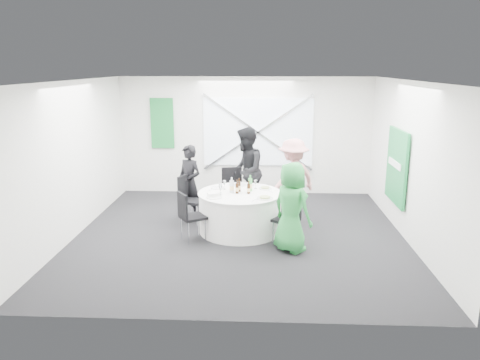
{
  "coord_description": "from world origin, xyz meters",
  "views": [
    {
      "loc": [
        0.4,
        -8.14,
        3.06
      ],
      "look_at": [
        0.0,
        0.2,
        1.0
      ],
      "focal_mm": 35.0,
      "sensor_mm": 36.0,
      "label": 1
    }
  ],
  "objects_px": {
    "person_woman_green": "(292,207)",
    "clear_water_bottle": "(232,187)",
    "chair_back": "(233,187)",
    "chair_back_right": "(284,194)",
    "green_water_bottle": "(250,185)",
    "person_man_back_left": "(189,183)",
    "chair_front_left": "(189,213)",
    "person_man_back": "(246,171)",
    "chair_back_left": "(190,195)",
    "chair_front_right": "(290,216)",
    "person_woman_pink": "(293,180)",
    "banquet_table": "(240,212)"
  },
  "relations": [
    {
      "from": "person_man_back_left",
      "to": "person_man_back",
      "type": "distance_m",
      "value": 1.2
    },
    {
      "from": "chair_back",
      "to": "clear_water_bottle",
      "type": "height_order",
      "value": "clear_water_bottle"
    },
    {
      "from": "chair_back",
      "to": "clear_water_bottle",
      "type": "xyz_separation_m",
      "value": [
        0.05,
        -1.08,
        0.3
      ]
    },
    {
      "from": "person_man_back_left",
      "to": "banquet_table",
      "type": "bearing_deg",
      "value": -0.0
    },
    {
      "from": "chair_back_right",
      "to": "chair_front_left",
      "type": "xyz_separation_m",
      "value": [
        -1.72,
        -1.28,
        -0.01
      ]
    },
    {
      "from": "person_man_back",
      "to": "clear_water_bottle",
      "type": "xyz_separation_m",
      "value": [
        -0.22,
        -1.12,
        -0.04
      ]
    },
    {
      "from": "clear_water_bottle",
      "to": "chair_front_left",
      "type": "bearing_deg",
      "value": -143.94
    },
    {
      "from": "green_water_bottle",
      "to": "chair_back",
      "type": "bearing_deg",
      "value": 112.51
    },
    {
      "from": "banquet_table",
      "to": "chair_front_right",
      "type": "xyz_separation_m",
      "value": [
        0.89,
        -0.59,
        0.13
      ]
    },
    {
      "from": "chair_front_right",
      "to": "chair_front_left",
      "type": "xyz_separation_m",
      "value": [
        -1.77,
        0.04,
        0.02
      ]
    },
    {
      "from": "chair_back_left",
      "to": "person_man_back",
      "type": "bearing_deg",
      "value": -35.08
    },
    {
      "from": "person_man_back_left",
      "to": "chair_back",
      "type": "bearing_deg",
      "value": 57.06
    },
    {
      "from": "person_woman_green",
      "to": "green_water_bottle",
      "type": "distance_m",
      "value": 1.24
    },
    {
      "from": "chair_front_right",
      "to": "person_woman_pink",
      "type": "height_order",
      "value": "person_woman_pink"
    },
    {
      "from": "banquet_table",
      "to": "chair_back_right",
      "type": "xyz_separation_m",
      "value": [
        0.84,
        0.74,
        0.15
      ]
    },
    {
      "from": "chair_back_right",
      "to": "person_woman_pink",
      "type": "relative_size",
      "value": 0.55
    },
    {
      "from": "chair_back_right",
      "to": "chair_front_right",
      "type": "height_order",
      "value": "chair_back_right"
    },
    {
      "from": "chair_back",
      "to": "chair_back_right",
      "type": "bearing_deg",
      "value": -28.32
    },
    {
      "from": "chair_back_left",
      "to": "chair_front_left",
      "type": "distance_m",
      "value": 1.0
    },
    {
      "from": "chair_front_right",
      "to": "green_water_bottle",
      "type": "distance_m",
      "value": 1.07
    },
    {
      "from": "chair_front_left",
      "to": "clear_water_bottle",
      "type": "relative_size",
      "value": 3.11
    },
    {
      "from": "chair_back",
      "to": "person_woman_pink",
      "type": "bearing_deg",
      "value": -24.21
    },
    {
      "from": "chair_back_left",
      "to": "green_water_bottle",
      "type": "height_order",
      "value": "green_water_bottle"
    },
    {
      "from": "chair_back_left",
      "to": "chair_front_right",
      "type": "xyz_separation_m",
      "value": [
        1.91,
        -1.03,
        -0.06
      ]
    },
    {
      "from": "banquet_table",
      "to": "person_man_back",
      "type": "relative_size",
      "value": 0.85
    },
    {
      "from": "chair_front_right",
      "to": "person_woman_pink",
      "type": "distance_m",
      "value": 1.41
    },
    {
      "from": "chair_front_left",
      "to": "person_man_back",
      "type": "distance_m",
      "value": 1.94
    },
    {
      "from": "person_woman_green",
      "to": "clear_water_bottle",
      "type": "xyz_separation_m",
      "value": [
        -1.05,
        0.88,
        0.11
      ]
    },
    {
      "from": "chair_front_left",
      "to": "clear_water_bottle",
      "type": "bearing_deg",
      "value": -85.66
    },
    {
      "from": "chair_back",
      "to": "person_man_back",
      "type": "height_order",
      "value": "person_man_back"
    },
    {
      "from": "person_man_back_left",
      "to": "green_water_bottle",
      "type": "relative_size",
      "value": 5.01
    },
    {
      "from": "green_water_bottle",
      "to": "chair_front_left",
      "type": "bearing_deg",
      "value": -148.07
    },
    {
      "from": "chair_back",
      "to": "person_man_back_left",
      "type": "xyz_separation_m",
      "value": [
        -0.85,
        -0.37,
        0.18
      ]
    },
    {
      "from": "person_woman_pink",
      "to": "person_man_back",
      "type": "bearing_deg",
      "value": -55.87
    },
    {
      "from": "chair_back",
      "to": "clear_water_bottle",
      "type": "relative_size",
      "value": 3.4
    },
    {
      "from": "person_man_back",
      "to": "person_woman_pink",
      "type": "distance_m",
      "value": 1.02
    },
    {
      "from": "person_man_back",
      "to": "chair_back_left",
      "type": "bearing_deg",
      "value": -55.32
    },
    {
      "from": "banquet_table",
      "to": "person_woman_green",
      "type": "xyz_separation_m",
      "value": [
        0.9,
        -0.89,
        0.38
      ]
    },
    {
      "from": "chair_back_left",
      "to": "person_woman_pink",
      "type": "bearing_deg",
      "value": -57.11
    },
    {
      "from": "person_man_back_left",
      "to": "person_woman_pink",
      "type": "height_order",
      "value": "person_woman_pink"
    },
    {
      "from": "chair_front_right",
      "to": "chair_back_left",
      "type": "bearing_deg",
      "value": -85.03
    },
    {
      "from": "chair_back_right",
      "to": "chair_front_left",
      "type": "height_order",
      "value": "chair_back_right"
    },
    {
      "from": "person_man_back_left",
      "to": "person_man_back",
      "type": "xyz_separation_m",
      "value": [
        1.12,
        0.4,
        0.16
      ]
    },
    {
      "from": "person_woman_green",
      "to": "chair_back_left",
      "type": "bearing_deg",
      "value": 9.83
    },
    {
      "from": "chair_back_left",
      "to": "chair_back_right",
      "type": "xyz_separation_m",
      "value": [
        1.86,
        0.29,
        -0.03
      ]
    },
    {
      "from": "chair_front_right",
      "to": "person_man_back_left",
      "type": "height_order",
      "value": "person_man_back_left"
    },
    {
      "from": "person_woman_pink",
      "to": "clear_water_bottle",
      "type": "bearing_deg",
      "value": -3.27
    },
    {
      "from": "chair_back_left",
      "to": "chair_front_right",
      "type": "relative_size",
      "value": 1.11
    },
    {
      "from": "chair_back_right",
      "to": "clear_water_bottle",
      "type": "height_order",
      "value": "clear_water_bottle"
    },
    {
      "from": "banquet_table",
      "to": "person_woman_pink",
      "type": "distance_m",
      "value": 1.36
    }
  ]
}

